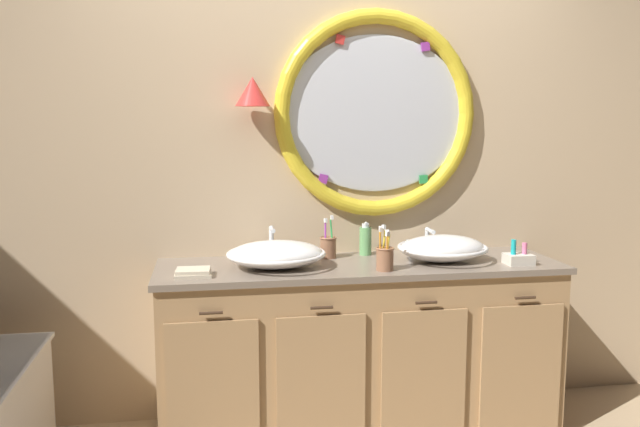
% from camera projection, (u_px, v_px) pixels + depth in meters
% --- Properties ---
extents(back_wall_assembly, '(6.40, 0.26, 2.60)m').
position_uv_depth(back_wall_assembly, '(327.00, 161.00, 3.36)').
color(back_wall_assembly, '#D6B78E').
rests_on(back_wall_assembly, ground_plane).
extents(vanity_counter, '(1.95, 0.59, 0.85)m').
position_uv_depth(vanity_counter, '(359.00, 347.00, 3.20)').
color(vanity_counter, tan).
rests_on(vanity_counter, ground_plane).
extents(sink_basin_left, '(0.47, 0.47, 0.12)m').
position_uv_depth(sink_basin_left, '(276.00, 254.00, 3.04)').
color(sink_basin_left, white).
rests_on(sink_basin_left, vanity_counter).
extents(sink_basin_right, '(0.44, 0.44, 0.13)m').
position_uv_depth(sink_basin_right, '(443.00, 248.00, 3.18)').
color(sink_basin_right, white).
rests_on(sink_basin_right, vanity_counter).
extents(faucet_set_left, '(0.22, 0.12, 0.16)m').
position_uv_depth(faucet_set_left, '(272.00, 246.00, 3.26)').
color(faucet_set_left, silver).
rests_on(faucet_set_left, vanity_counter).
extents(faucet_set_right, '(0.23, 0.12, 0.13)m').
position_uv_depth(faucet_set_right, '(427.00, 242.00, 3.39)').
color(faucet_set_right, silver).
rests_on(faucet_set_right, vanity_counter).
extents(toothbrush_holder_left, '(0.09, 0.09, 0.22)m').
position_uv_depth(toothbrush_holder_left, '(328.00, 246.00, 3.25)').
color(toothbrush_holder_left, '#996647').
rests_on(toothbrush_holder_left, vanity_counter).
extents(toothbrush_holder_right, '(0.09, 0.09, 0.21)m').
position_uv_depth(toothbrush_holder_right, '(385.00, 257.00, 2.97)').
color(toothbrush_holder_right, '#996647').
rests_on(toothbrush_holder_right, vanity_counter).
extents(soap_dispenser, '(0.06, 0.07, 0.17)m').
position_uv_depth(soap_dispenser, '(365.00, 240.00, 3.33)').
color(soap_dispenser, '#6BAD66').
rests_on(soap_dispenser, vanity_counter).
extents(folded_hand_towel, '(0.16, 0.14, 0.03)m').
position_uv_depth(folded_hand_towel, '(193.00, 273.00, 2.87)').
color(folded_hand_towel, beige).
rests_on(folded_hand_towel, vanity_counter).
extents(toiletry_basket, '(0.13, 0.10, 0.12)m').
position_uv_depth(toiletry_basket, '(519.00, 258.00, 3.11)').
color(toiletry_basket, beige).
rests_on(toiletry_basket, vanity_counter).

